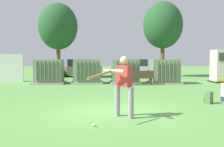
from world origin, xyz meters
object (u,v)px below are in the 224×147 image
Objects in this scene: transformer_east at (164,72)px; parked_car_leftmost at (79,69)px; backpack at (209,98)px; generator_enclosure at (223,66)px; transformer_mid_east at (125,72)px; sports_ball at (94,125)px; transformer_mid_west at (87,72)px; park_bench at (139,77)px; parked_car_left_of_center at (135,69)px; transformer_west at (49,72)px; batter at (123,83)px.

transformer_east is 0.48× the size of parked_car_leftmost.
generator_enclosure is at bearing 61.19° from backpack.
transformer_east is at bearing -7.54° from transformer_mid_east.
transformer_east is at bearing 67.53° from sports_ball.
sports_ball is (-8.74, -11.33, -1.09)m from generator_enclosure.
transformer_mid_west is 1.00× the size of transformer_mid_east.
transformer_mid_west is 1.16× the size of park_bench.
parked_car_left_of_center is at bearing 131.88° from generator_enclosure.
transformer_mid_west is 11.12m from sports_ball.
park_bench is 10.11m from sports_ball.
parked_car_leftmost is at bearing 77.73° from transformer_west.
parked_car_leftmost is at bearing 99.86° from transformer_mid_west.
backpack is (1.60, -6.71, -0.32)m from park_bench.
transformer_mid_west is at bearing -80.14° from parked_car_leftmost.
generator_enclosure is at bearing 52.36° from sports_ball.
parked_car_leftmost is (-6.09, 14.46, 0.54)m from backpack.
batter is 1.54m from sports_ball.
generator_enclosure is at bearing 52.59° from batter.
transformer_mid_west is 4.77× the size of backpack.
transformer_east is at bearing 26.86° from park_bench.
park_bench is 4.12× the size of backpack.
parked_car_leftmost is at bearing 119.71° from transformer_mid_east.
park_bench is at bearing 75.16° from sports_ball.
backpack is (-4.55, -8.28, -0.92)m from generator_enclosure.
parked_car_left_of_center is at bearing 79.34° from sports_ball.
transformer_west is 1.00× the size of transformer_east.
transformer_west reaches higher than backpack.
generator_enclosure is (6.94, 0.30, 0.35)m from transformer_mid_east.
transformer_mid_east and parked_car_leftmost have the same top height.
batter is (-7.94, -10.39, -0.16)m from generator_enclosure.
generator_enclosure is 25.56× the size of sports_ball.
transformer_west and transformer_mid_east have the same top height.
park_bench is 7.69m from parked_car_left_of_center.
parked_car_leftmost is 1.00× the size of parked_car_left_of_center.
transformer_mid_west and parked_car_leftmost have the same top height.
batter is at bearing -67.57° from transformer_west.
sports_ball is 0.20× the size of backpack.
transformer_mid_east is at bearing 84.34° from batter.
transformer_mid_east is 23.33× the size of sports_ball.
backpack is at bearing 36.09° from sports_ball.
transformer_west is 7.76m from transformer_east.
transformer_west is 5.13m from transformer_mid_east.
parked_car_left_of_center is (-5.46, 6.09, -0.38)m from generator_enclosure.
batter is 16.79m from parked_car_leftmost.
generator_enclosure is 1.32× the size of batter.
transformer_mid_east is at bearing -177.57° from generator_enclosure.
transformer_east is 6.83m from parked_car_left_of_center.
transformer_west is 23.33× the size of sports_ball.
transformer_west is 1.16× the size of park_bench.
transformer_mid_east is 6.55m from parked_car_left_of_center.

